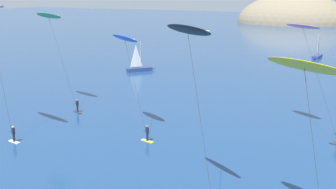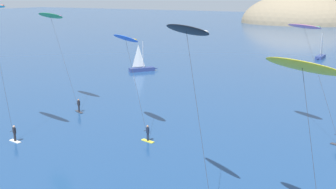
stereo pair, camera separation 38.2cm
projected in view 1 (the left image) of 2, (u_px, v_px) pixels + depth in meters
The scene contains 8 objects.
headland_island at pixel (330, 24), 197.57m from camera, with size 94.21×46.83×28.15m.
sailboat_near at pixel (141, 68), 80.15m from camera, with size 4.47×5.25×5.70m.
sailboat_far at pixel (317, 56), 95.53m from camera, with size 1.57×5.91×5.70m.
kitesurfer_yellow at pixel (306, 79), 23.53m from camera, with size 5.87×3.92×11.20m.
kitesurfer_blue at pixel (126, 46), 43.68m from camera, with size 7.20×4.29×10.47m.
kitesurfer_black at pixel (190, 48), 27.26m from camera, with size 6.28×4.40×12.75m.
kitesurfer_green at pixel (50, 22), 53.67m from camera, with size 8.92×3.46×12.22m.
kitesurfer_pink at pixel (306, 36), 43.43m from camera, with size 7.75×5.10×11.56m.
Camera 1 is at (19.10, -13.62, 14.71)m, focal length 45.00 mm.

